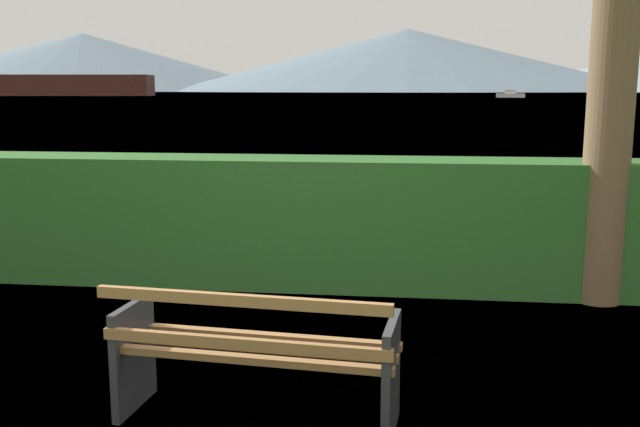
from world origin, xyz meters
TOP-DOWN VIEW (x-y plane):
  - ground_plane at (0.00, 0.00)m, footprint 1400.00×1400.00m
  - water_surface at (0.00, 308.52)m, footprint 620.00×620.00m
  - park_bench at (-0.01, -0.06)m, footprint 1.73×0.73m
  - hedge_row at (0.00, 3.03)m, footprint 10.07×0.76m
  - fishing_boat_near at (24.08, 163.29)m, footprint 6.41×4.15m
  - distant_hills at (25.25, 576.79)m, footprint 930.25×419.86m

SIDE VIEW (x-z plane):
  - ground_plane at x=0.00m, z-range 0.00..0.00m
  - water_surface at x=0.00m, z-range 0.00..0.00m
  - park_bench at x=-0.01m, z-range -0.01..0.86m
  - fishing_boat_near at x=24.08m, z-range -0.23..1.48m
  - hedge_row at x=0.00m, z-range 0.00..1.29m
  - distant_hills at x=25.25m, z-range -0.52..48.45m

